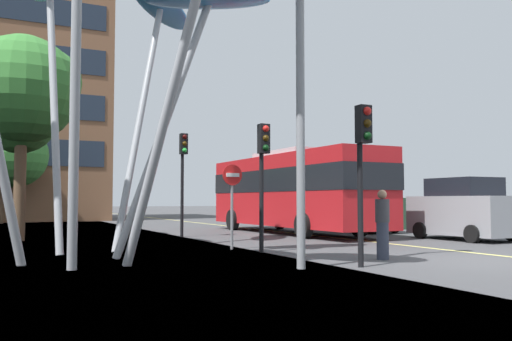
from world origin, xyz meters
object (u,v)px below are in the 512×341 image
object	(u,v)px
no_entry_sign	(232,193)
street_lamp	(315,30)
traffic_light_kerb_far	(263,159)
car_parked_far	(358,208)
traffic_light_island_mid	(183,162)
car_parked_mid	(464,210)
traffic_light_kerb_near	(363,150)
pedestrian	(382,224)
red_bus	(292,188)

from	to	relation	value
no_entry_sign	street_lamp	bearing A→B (deg)	-91.19
street_lamp	traffic_light_kerb_far	bearing A→B (deg)	82.25
car_parked_far	traffic_light_island_mid	bearing A→B (deg)	179.07
car_parked_mid	traffic_light_kerb_near	bearing A→B (deg)	-148.69
street_lamp	pedestrian	xyz separation A→B (m)	(2.27, 0.67, -4.22)
traffic_light_kerb_near	car_parked_mid	bearing A→B (deg)	31.31
traffic_light_island_mid	traffic_light_kerb_far	bearing A→B (deg)	-90.25
traffic_light_island_mid	no_entry_sign	bearing A→B (deg)	-94.00
traffic_light_kerb_near	car_parked_mid	size ratio (longest dim) A/B	0.87
traffic_light_kerb_near	pedestrian	size ratio (longest dim) A/B	2.06
traffic_light_kerb_near	traffic_light_island_mid	xyz separation A→B (m)	(-0.40, 10.83, 0.40)
car_parked_mid	no_entry_sign	distance (m)	9.04
car_parked_mid	street_lamp	distance (m)	10.96
car_parked_mid	car_parked_far	xyz separation A→B (m)	(-0.42, 5.70, 0.02)
red_bus	car_parked_mid	distance (m)	7.11
traffic_light_kerb_near	traffic_light_kerb_far	size ratio (longest dim) A/B	0.98
traffic_light_kerb_near	street_lamp	distance (m)	2.75
traffic_light_kerb_far	no_entry_sign	bearing A→B (deg)	106.42
traffic_light_island_mid	pedestrian	size ratio (longest dim) A/B	2.41
traffic_light_kerb_near	no_entry_sign	size ratio (longest dim) A/B	1.40
traffic_light_kerb_far	no_entry_sign	xyz separation A→B (m)	(-0.37, 1.26, -0.90)
traffic_light_island_mid	pedestrian	world-z (taller)	traffic_light_island_mid
car_parked_mid	no_entry_sign	world-z (taller)	no_entry_sign
traffic_light_kerb_far	street_lamp	size ratio (longest dim) A/B	0.44
car_parked_mid	street_lamp	xyz separation A→B (m)	(-9.11, -4.59, 4.00)
traffic_light_kerb_near	traffic_light_kerb_far	distance (m)	3.87
no_entry_sign	car_parked_mid	bearing A→B (deg)	-0.65
traffic_light_kerb_far	street_lamp	bearing A→B (deg)	-97.75
traffic_light_kerb_far	street_lamp	xyz separation A→B (m)	(-0.47, -3.44, 2.52)
car_parked_far	pedestrian	world-z (taller)	car_parked_far
red_bus	street_lamp	world-z (taller)	street_lamp
red_bus	car_parked_mid	bearing A→B (deg)	-58.85
red_bus	traffic_light_island_mid	distance (m)	5.06
street_lamp	pedestrian	size ratio (longest dim) A/B	4.79
traffic_light_island_mid	car_parked_mid	distance (m)	10.56
traffic_light_kerb_near	car_parked_mid	world-z (taller)	traffic_light_kerb_near
traffic_light_island_mid	street_lamp	distance (m)	10.65
red_bus	traffic_light_kerb_near	bearing A→B (deg)	-112.47
car_parked_mid	pedestrian	distance (m)	7.89
car_parked_far	street_lamp	distance (m)	14.04
traffic_light_kerb_near	car_parked_far	world-z (taller)	traffic_light_kerb_near
car_parked_far	pedestrian	distance (m)	11.57
no_entry_sign	traffic_light_island_mid	bearing A→B (deg)	86.00
car_parked_far	traffic_light_kerb_near	bearing A→B (deg)	-126.07
car_parked_far	street_lamp	bearing A→B (deg)	-130.19
car_parked_far	no_entry_sign	world-z (taller)	no_entry_sign
red_bus	pedestrian	xyz separation A→B (m)	(-3.19, -9.96, -1.10)
traffic_light_kerb_far	traffic_light_island_mid	bearing A→B (deg)	89.75
street_lamp	no_entry_sign	xyz separation A→B (m)	(0.10, 4.69, -3.42)
car_parked_mid	no_entry_sign	xyz separation A→B (m)	(-9.02, 0.10, 0.58)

